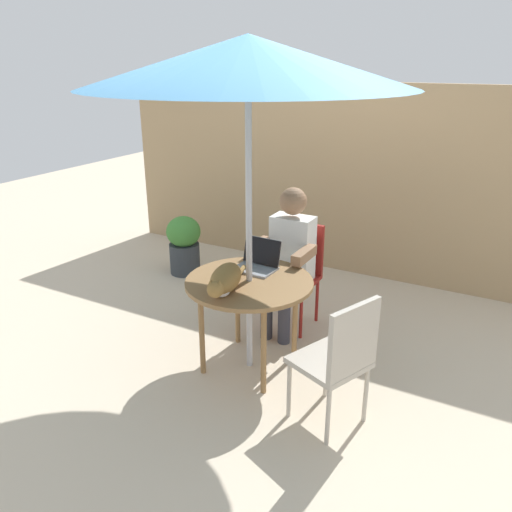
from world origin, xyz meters
TOP-DOWN VIEW (x-y plane):
  - ground_plane at (0.00, 0.00)m, footprint 14.00×14.00m
  - fence_back at (0.00, 2.14)m, footprint 5.44×0.08m
  - patio_table at (0.00, 0.00)m, footprint 0.91×0.91m
  - patio_umbrella at (0.00, 0.00)m, footprint 2.09×2.09m
  - chair_occupied at (0.00, 0.81)m, footprint 0.40×0.40m
  - chair_empty at (0.81, -0.33)m, footprint 0.52×0.52m
  - person_seated at (0.00, 0.65)m, footprint 0.48×0.48m
  - laptop at (-0.05, 0.24)m, footprint 0.31×0.26m
  - cat at (-0.05, -0.24)m, footprint 0.29×0.64m
  - potted_plant_near_fence at (-1.49, 1.23)m, footprint 0.36×0.36m

SIDE VIEW (x-z plane):
  - ground_plane at x=0.00m, z-range 0.00..0.00m
  - potted_plant_near_fence at x=-1.49m, z-range 0.02..0.65m
  - chair_occupied at x=0.00m, z-range 0.07..0.95m
  - chair_empty at x=0.81m, z-range 0.07..0.95m
  - patio_table at x=0.00m, z-range 0.28..0.98m
  - person_seated at x=0.00m, z-range 0.07..1.29m
  - laptop at x=-0.05m, z-range 0.66..0.87m
  - cat at x=-0.05m, z-range 0.70..0.87m
  - fence_back at x=0.00m, z-range 0.00..1.96m
  - patio_umbrella at x=0.00m, z-range 0.99..3.30m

